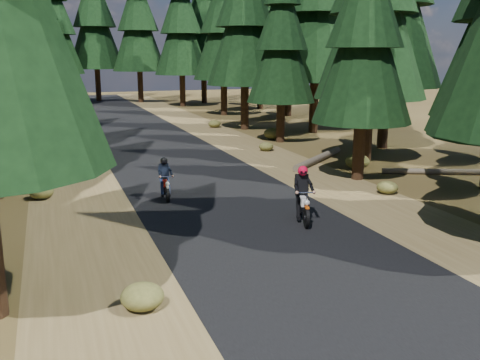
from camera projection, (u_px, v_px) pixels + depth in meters
name	position (u px, v px, depth m)	size (l,w,h in m)	color
ground	(258.00, 229.00, 15.17)	(120.00, 120.00, 0.00)	#423317
road	(208.00, 188.00, 19.75)	(6.00, 100.00, 0.01)	black
shoulder_l	(79.00, 200.00, 18.23)	(3.20, 100.00, 0.01)	brown
shoulder_r	(319.00, 179.00, 21.27)	(3.20, 100.00, 0.01)	brown
pine_forest	(131.00, 3.00, 32.63)	(34.59, 55.08, 16.32)	black
log_near	(319.00, 158.00, 24.69)	(0.32, 0.32, 5.30)	#4C4233
log_far	(434.00, 172.00, 22.08)	(0.24, 0.24, 4.21)	#4C4233
understory_shrubs	(239.00, 159.00, 23.99)	(15.49, 31.84, 0.68)	#474C1E
rider_lead	(303.00, 204.00, 15.71)	(1.05, 1.93, 1.65)	white
rider_follow	(165.00, 185.00, 18.27)	(0.58, 1.61, 1.41)	#9D140A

